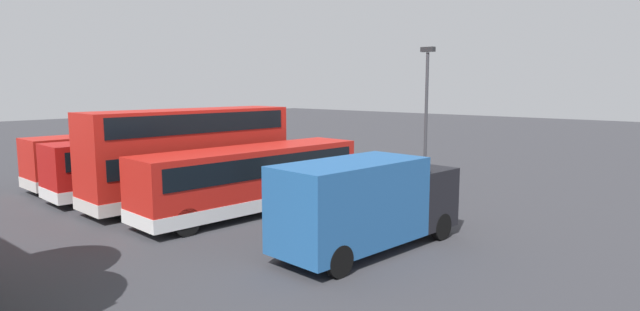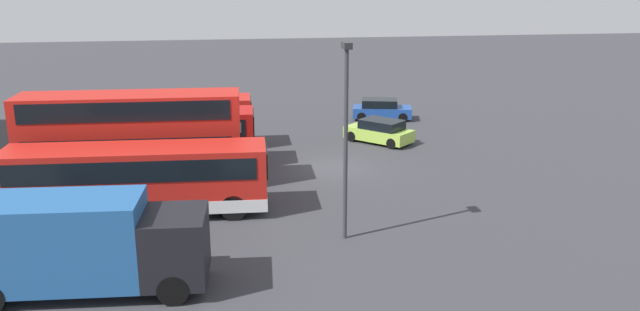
{
  "view_description": "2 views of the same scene",
  "coord_description": "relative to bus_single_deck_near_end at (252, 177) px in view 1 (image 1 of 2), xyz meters",
  "views": [
    {
      "loc": [
        -23.02,
        24.5,
        5.68
      ],
      "look_at": [
        -2.35,
        1.28,
        1.51
      ],
      "focal_mm": 29.33,
      "sensor_mm": 36.0,
      "label": 1
    },
    {
      "loc": [
        -32.75,
        5.8,
        10.02
      ],
      "look_at": [
        -1.44,
        0.9,
        1.11
      ],
      "focal_mm": 36.77,
      "sensor_mm": 36.0,
      "label": 2
    }
  ],
  "objects": [
    {
      "name": "bus_single_deck_fourth",
      "position": [
        11.08,
        0.02,
        -0.0
      ],
      "size": [
        2.94,
        10.96,
        2.95
      ],
      "color": "red",
      "rests_on": "ground"
    },
    {
      "name": "ground_plane",
      "position": [
        5.49,
        -9.37,
        -1.62
      ],
      "size": [
        140.0,
        140.0,
        0.0
      ],
      "primitive_type": "plane",
      "color": "#38383D"
    },
    {
      "name": "car_hatchback_silver",
      "position": [
        16.66,
        -14.81,
        -0.92
      ],
      "size": [
        2.69,
        4.36,
        1.43
      ],
      "color": "#1E479E",
      "rests_on": "ground"
    },
    {
      "name": "box_truck_blue",
      "position": [
        -7.04,
        0.92,
        0.08
      ],
      "size": [
        2.99,
        7.65,
        3.2
      ],
      "color": "#235999",
      "rests_on": "ground"
    },
    {
      "name": "bus_single_deck_near_end",
      "position": [
        0.0,
        0.0,
        0.0
      ],
      "size": [
        3.15,
        11.1,
        2.95
      ],
      "color": "red",
      "rests_on": "ground"
    },
    {
      "name": "bus_single_deck_third",
      "position": [
        7.37,
        0.23,
        0.0
      ],
      "size": [
        3.19,
        11.32,
        2.95
      ],
      "color": "#B71411",
      "rests_on": "ground"
    },
    {
      "name": "lamp_post_tall",
      "position": [
        -3.95,
        -8.2,
        2.84
      ],
      "size": [
        0.7,
        0.3,
        7.58
      ],
      "color": "#38383D",
      "rests_on": "ground"
    },
    {
      "name": "car_small_green",
      "position": [
        10.28,
        -13.11,
        -0.92
      ],
      "size": [
        4.17,
        4.09,
        1.43
      ],
      "color": "#A5D14C",
      "rests_on": "ground"
    },
    {
      "name": "bus_double_decker_second",
      "position": [
        3.8,
        0.6,
        0.82
      ],
      "size": [
        2.99,
        10.39,
        4.55
      ],
      "color": "red",
      "rests_on": "ground"
    }
  ]
}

